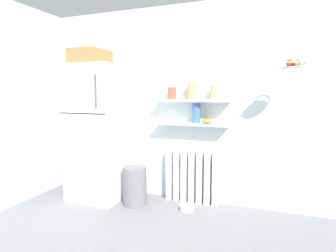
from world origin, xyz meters
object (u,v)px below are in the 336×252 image
storage_jar_1 (192,91)px  vase (196,113)px  refrigerator (99,129)px  pet_food_bowl (187,208)px  hanging_fruit_basket (293,64)px  storage_jar_2 (214,92)px  storage_jar_0 (172,93)px  shelf_bowl (207,121)px  trash_bin (135,186)px  radiator (192,176)px

storage_jar_1 → vase: size_ratio=0.89×
refrigerator → pet_food_bowl: (1.28, -0.01, -0.93)m
vase → hanging_fruit_basket: 1.25m
storage_jar_2 → vase: bearing=180.0°
storage_jar_0 → shelf_bowl: storage_jar_0 is taller
pet_food_bowl → trash_bin: bearing=-174.7°
storage_jar_0 → shelf_bowl: size_ratio=1.24×
refrigerator → vase: size_ratio=7.88×
shelf_bowl → pet_food_bowl: shelf_bowl is taller
radiator → trash_bin: radiator is taller
refrigerator → storage_jar_1: size_ratio=8.83×
storage_jar_1 → trash_bin: storage_jar_1 is taller
refrigerator → storage_jar_1: (1.26, 0.24, 0.52)m
storage_jar_0 → pet_food_bowl: bearing=-40.3°
radiator → hanging_fruit_basket: 1.83m
trash_bin → hanging_fruit_basket: (1.81, -0.02, 1.49)m
storage_jar_1 → hanging_fruit_basket: 1.21m
refrigerator → storage_jar_2: refrigerator is taller
pet_food_bowl → shelf_bowl: bearing=54.3°
storage_jar_1 → trash_bin: bearing=-155.1°
storage_jar_0 → pet_food_bowl: size_ratio=0.92×
refrigerator → storage_jar_2: 1.64m
refrigerator → vase: bearing=10.2°
vase → hanging_fruit_basket: size_ratio=0.93×
storage_jar_2 → hanging_fruit_basket: (0.86, -0.34, 0.28)m
refrigerator → pet_food_bowl: bearing=-0.5°
vase → pet_food_bowl: vase is taller
refrigerator → storage_jar_2: size_ratio=10.73×
radiator → storage_jar_0: (-0.28, -0.03, 1.11)m
storage_jar_0 → hanging_fruit_basket: size_ratio=0.64×
storage_jar_1 → trash_bin: 1.44m
storage_jar_2 → trash_bin: bearing=-161.7°
hanging_fruit_basket → pet_food_bowl: bearing=175.4°
storage_jar_2 → shelf_bowl: (-0.08, 0.00, -0.36)m
radiator → storage_jar_2: size_ratio=3.74×
storage_jar_0 → hanging_fruit_basket: hanging_fruit_basket is taller
radiator → trash_bin: size_ratio=1.42×
vase → shelf_bowl: bearing=0.0°
vase → hanging_fruit_basket: hanging_fruit_basket is taller
pet_food_bowl → refrigerator: bearing=179.5°
storage_jar_1 → refrigerator: bearing=-169.3°
shelf_bowl → radiator: bearing=171.4°
hanging_fruit_basket → storage_jar_0: bearing=166.5°
storage_jar_0 → storage_jar_2: (0.55, -0.00, 0.01)m
storage_jar_1 → storage_jar_2: 0.28m
radiator → hanging_fruit_basket: (1.13, -0.37, 1.39)m
refrigerator → shelf_bowl: refrigerator is taller
storage_jar_0 → vase: storage_jar_0 is taller
radiator → pet_food_bowl: (0.02, -0.28, -0.32)m
radiator → storage_jar_2: (0.28, -0.03, 1.11)m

